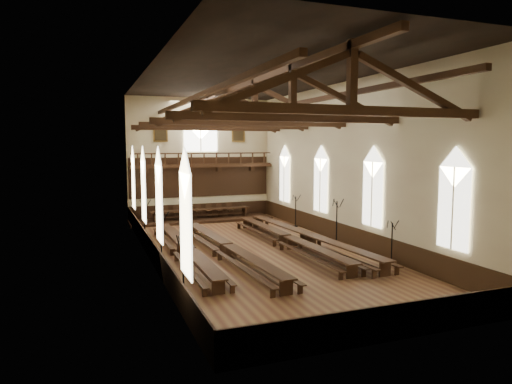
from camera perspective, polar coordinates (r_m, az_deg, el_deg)
ground at (r=26.76m, az=-0.15°, el=-7.37°), size 26.00×26.00×0.00m
room_walls at (r=26.03m, az=-0.15°, el=6.60°), size 26.00×26.00×26.00m
wainscot_band at (r=26.62m, az=-0.15°, el=-6.11°), size 12.00×26.00×1.20m
side_windows at (r=26.15m, az=-0.15°, el=0.63°), size 11.85×19.80×4.50m
end_window at (r=38.40m, az=-6.94°, el=7.50°), size 2.80×0.12×3.80m
minstrels_gallery at (r=38.22m, az=-6.80°, el=2.53°), size 11.80×1.24×3.70m
portraits at (r=38.39m, az=-6.94°, el=7.32°), size 7.75×0.09×1.45m
roof_trusses at (r=26.11m, az=-0.15°, el=10.45°), size 11.70×25.70×2.80m
refectory_row_a at (r=25.47m, az=-8.90°, el=-6.93°), size 1.45×14.03×0.71m
refectory_row_b at (r=25.19m, az=-3.56°, el=-6.93°), size 1.93×14.61×0.76m
refectory_row_c at (r=27.59m, az=3.93°, el=-5.81°), size 1.68×14.42×0.75m
refectory_row_d at (r=28.06m, az=6.42°, el=-5.55°), size 2.11×15.00×0.80m
dais at (r=37.33m, az=-6.88°, el=-3.43°), size 11.40×2.93×0.20m
high_table at (r=37.21m, az=-6.90°, el=-2.30°), size 8.22×1.37×0.77m
high_chairs at (r=38.00m, az=-7.19°, el=-2.21°), size 5.92×0.52×1.09m
candelabrum_left_near at (r=18.87m, az=-9.06°, el=-10.70°), size 0.71×0.80×2.60m
candelabrum_left_mid at (r=24.22m, az=-11.76°, el=-6.89°), size 0.81×0.82×2.75m
candelabrum_left_far at (r=30.97m, az=-13.74°, el=-4.23°), size 0.73×0.78×2.57m
candelabrum_right_near at (r=24.68m, az=16.58°, el=-7.11°), size 0.62×0.71×2.30m
candelabrum_right_mid at (r=29.12m, az=10.02°, el=-4.65°), size 0.82×0.84×2.80m
candelabrum_right_far at (r=34.31m, az=4.96°, el=-3.15°), size 0.69×0.75×2.45m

